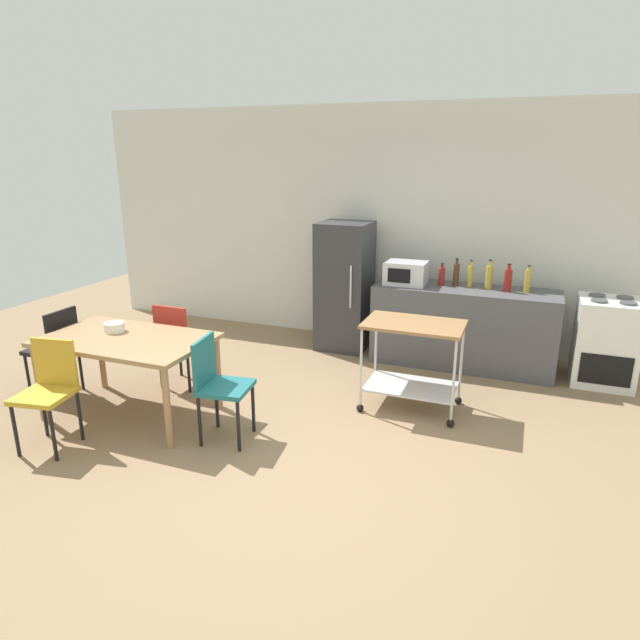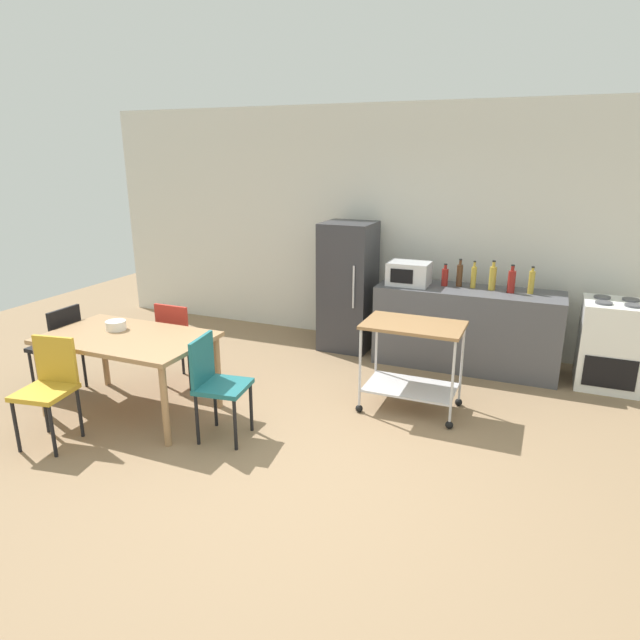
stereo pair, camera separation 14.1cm
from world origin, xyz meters
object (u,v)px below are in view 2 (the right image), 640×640
at_px(bottle_soda, 460,275).
at_px(bottle_sparkling_water, 493,278).
at_px(chair_black, 59,343).
at_px(fruit_bowl, 116,325).
at_px(kitchen_cart, 412,352).
at_px(microwave, 409,273).
at_px(bottle_sesame_oil, 531,282).
at_px(dining_table, 128,344).
at_px(stove_oven, 610,344).
at_px(chair_mustard, 49,384).
at_px(bottle_wine, 474,277).
at_px(chair_red, 180,338).
at_px(bottle_soy_sauce, 445,277).
at_px(refrigerator, 348,286).
at_px(chair_teal, 216,380).
at_px(bottle_hot_sauce, 511,281).

distance_m(bottle_soda, bottle_sparkling_water, 0.36).
distance_m(chair_black, fruit_bowl, 0.79).
bearing_deg(kitchen_cart, microwave, 106.27).
bearing_deg(bottle_sesame_oil, dining_table, -143.61).
xyz_separation_m(stove_oven, bottle_sesame_oil, (-0.82, 0.03, 0.58)).
xyz_separation_m(chair_mustard, stove_oven, (4.36, 3.08, -0.07)).
bearing_deg(bottle_soda, chair_mustard, -131.29).
bearing_deg(bottle_wine, dining_table, -137.60).
distance_m(dining_table, bottle_sparkling_water, 3.81).
xyz_separation_m(bottle_wine, bottle_sparkling_water, (0.20, -0.02, 0.01)).
bearing_deg(microwave, bottle_sparkling_water, 7.16).
bearing_deg(stove_oven, chair_mustard, -144.71).
bearing_deg(chair_black, chair_red, 121.71).
xyz_separation_m(kitchen_cart, bottle_soda, (0.17, 1.42, 0.46)).
bearing_deg(bottle_sesame_oil, chair_mustard, -138.56).
bearing_deg(kitchen_cart, bottle_wine, 77.14).
relative_size(chair_mustard, chair_black, 1.00).
relative_size(bottle_wine, bottle_sesame_oil, 1.03).
bearing_deg(bottle_soda, fruit_bowl, -139.31).
height_order(stove_oven, bottle_soy_sauce, bottle_soy_sauce).
xyz_separation_m(chair_red, bottle_soy_sauce, (2.35, 1.74, 0.49)).
height_order(dining_table, bottle_sesame_oil, bottle_sesame_oil).
bearing_deg(bottle_sparkling_water, bottle_soda, 175.22).
bearing_deg(chair_red, fruit_bowl, 66.58).
xyz_separation_m(chair_mustard, refrigerator, (1.46, 3.17, 0.26)).
xyz_separation_m(chair_red, chair_mustard, (-0.28, -1.39, 0.00)).
relative_size(chair_teal, bottle_sesame_oil, 3.04).
relative_size(microwave, bottle_soy_sauce, 1.83).
xyz_separation_m(bottle_hot_sauce, fruit_bowl, (-3.32, -2.29, -0.23)).
relative_size(stove_oven, bottle_soda, 2.98).
distance_m(chair_red, refrigerator, 2.15).
xyz_separation_m(refrigerator, fruit_bowl, (-1.44, -2.38, 0.02)).
relative_size(microwave, bottle_soda, 1.49).
distance_m(chair_mustard, fruit_bowl, 0.84).
bearing_deg(stove_oven, bottle_sparkling_water, 177.74).
distance_m(chair_red, chair_black, 1.18).
height_order(stove_oven, bottle_sparkling_water, bottle_sparkling_water).
distance_m(dining_table, kitchen_cart, 2.60).
xyz_separation_m(bottle_soda, bottle_sesame_oil, (0.76, -0.04, -0.00)).
xyz_separation_m(chair_mustard, bottle_soda, (2.78, 3.16, 0.51)).
relative_size(stove_oven, microwave, 2.00).
height_order(chair_mustard, bottle_sesame_oil, bottle_sesame_oil).
distance_m(bottle_sesame_oil, fruit_bowl, 4.22).
height_order(dining_table, chair_teal, chair_teal).
bearing_deg(stove_oven, fruit_bowl, -152.14).
xyz_separation_m(microwave, bottle_wine, (0.69, 0.13, -0.00)).
height_order(dining_table, bottle_soy_sauce, bottle_soy_sauce).
relative_size(stove_oven, fruit_bowl, 4.95).
height_order(chair_mustard, chair_black, same).
bearing_deg(bottle_soy_sauce, bottle_sparkling_water, 0.65).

